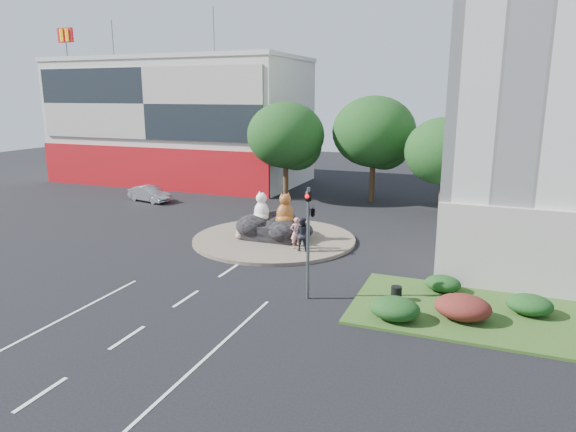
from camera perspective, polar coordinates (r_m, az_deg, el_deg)
name	(u,v)px	position (r m, az deg, el deg)	size (l,w,h in m)	color
ground	(186,299)	(23.42, -11.26, -9.02)	(120.00, 120.00, 0.00)	black
roundabout_island	(274,239)	(31.76, -1.55, -2.58)	(10.00, 10.00, 0.20)	brown
rock_plinth	(274,230)	(31.61, -1.56, -1.62)	(3.20, 2.60, 0.90)	black
shophouse_block	(181,121)	(54.98, -11.80, 10.32)	(25.20, 12.30, 17.40)	beige
grass_verge	(476,313)	(22.84, 20.15, -10.04)	(10.00, 6.00, 0.12)	#284B19
tree_left	(287,138)	(43.34, -0.14, 8.62)	(6.46, 6.46, 8.27)	#382314
tree_mid	(375,135)	(43.22, 9.63, 8.84)	(6.84, 6.84, 8.76)	#382314
tree_right	(446,155)	(38.50, 17.12, 6.52)	(5.70, 5.70, 7.30)	#382314
hedge_near_green	(395,309)	(21.01, 11.78, -10.03)	(2.00, 1.60, 0.90)	#113613
hedge_red	(463,307)	(21.71, 18.85, -9.58)	(2.20, 1.76, 0.99)	#4F1915
hedge_mid_green	(530,305)	(23.22, 25.27, -8.89)	(1.80, 1.44, 0.81)	#113613
hedge_back_green	(443,284)	(24.41, 16.83, -7.20)	(1.60, 1.28, 0.72)	#113613
traffic_light	(310,219)	(21.86, 2.51, -0.39)	(0.44, 1.24, 5.00)	#595B60
street_lamp	(506,187)	(26.46, 23.03, 3.02)	(2.34, 0.22, 8.06)	#595B60
cat_white	(262,207)	(31.64, -2.96, 1.03)	(1.17, 1.01, 1.95)	white
cat_tabby	(285,209)	(30.89, -0.32, 0.82)	(1.21, 1.05, 2.02)	#C27D28
kitten_calico	(240,231)	(31.52, -5.38, -1.63)	(0.60, 0.52, 1.00)	silver
kitten_white	(301,239)	(29.96, 1.42, -2.57)	(0.48, 0.41, 0.79)	silver
pedestrian_pink	(296,233)	(29.30, 0.90, -1.89)	(0.67, 0.44, 1.83)	tan
pedestrian_dark	(302,234)	(28.86, 1.56, -2.02)	(0.94, 0.73, 1.93)	black
parked_car	(150,194)	(44.82, -15.13, 2.40)	(1.41, 4.03, 1.33)	#ACAEB4
litter_bin	(396,293)	(22.90, 11.94, -8.41)	(0.47, 0.47, 0.62)	black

